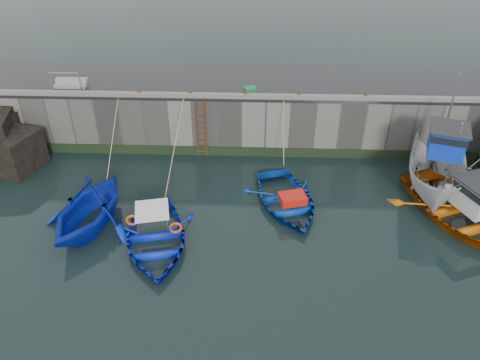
{
  "coord_description": "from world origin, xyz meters",
  "views": [
    {
      "loc": [
        0.75,
        -10.95,
        12.48
      ],
      "look_at": [
        0.1,
        5.89,
        1.2
      ],
      "focal_mm": 35.0,
      "sensor_mm": 36.0,
      "label": 1
    }
  ],
  "objects_px": {
    "boat_far_white": "(437,169)",
    "bollard_d": "(299,95)",
    "boat_near_white": "(92,225)",
    "boat_near_navy": "(285,204)",
    "boat_far_orange": "(462,211)",
    "boat_near_blue": "(156,244)",
    "bollard_c": "(245,94)",
    "bollard_b": "(190,94)",
    "fish_crate": "(250,90)",
    "bollard_e": "(365,96)",
    "ladder": "(201,128)",
    "bollard_a": "(140,93)"
  },
  "relations": [
    {
      "from": "bollard_b",
      "to": "bollard_e",
      "type": "height_order",
      "value": "same"
    },
    {
      "from": "boat_far_white",
      "to": "bollard_e",
      "type": "distance_m",
      "value": 4.77
    },
    {
      "from": "ladder",
      "to": "bollard_d",
      "type": "distance_m",
      "value": 5.11
    },
    {
      "from": "bollard_a",
      "to": "boat_near_navy",
      "type": "bearing_deg",
      "value": -31.77
    },
    {
      "from": "boat_near_blue",
      "to": "bollard_e",
      "type": "distance_m",
      "value": 12.16
    },
    {
      "from": "boat_near_white",
      "to": "boat_near_blue",
      "type": "bearing_deg",
      "value": -7.16
    },
    {
      "from": "boat_far_orange",
      "to": "boat_near_blue",
      "type": "bearing_deg",
      "value": 166.92
    },
    {
      "from": "boat_near_navy",
      "to": "bollard_b",
      "type": "bearing_deg",
      "value": 120.7
    },
    {
      "from": "bollard_d",
      "to": "bollard_e",
      "type": "bearing_deg",
      "value": 0.0
    },
    {
      "from": "boat_near_navy",
      "to": "fish_crate",
      "type": "relative_size",
      "value": 8.63
    },
    {
      "from": "boat_far_orange",
      "to": "fish_crate",
      "type": "xyz_separation_m",
      "value": [
        -9.11,
        5.76,
        2.88
      ]
    },
    {
      "from": "bollard_d",
      "to": "boat_near_white",
      "type": "bearing_deg",
      "value": -144.84
    },
    {
      "from": "boat_near_navy",
      "to": "boat_far_white",
      "type": "relative_size",
      "value": 0.69
    },
    {
      "from": "fish_crate",
      "to": "bollard_e",
      "type": "height_order",
      "value": "bollard_e"
    },
    {
      "from": "fish_crate",
      "to": "bollard_d",
      "type": "relative_size",
      "value": 2.0
    },
    {
      "from": "boat_near_white",
      "to": "bollard_a",
      "type": "relative_size",
      "value": 17.0
    },
    {
      "from": "bollard_b",
      "to": "bollard_a",
      "type": "bearing_deg",
      "value": 180.0
    },
    {
      "from": "fish_crate",
      "to": "bollard_b",
      "type": "bearing_deg",
      "value": 173.71
    },
    {
      "from": "boat_near_navy",
      "to": "bollard_c",
      "type": "height_order",
      "value": "bollard_c"
    },
    {
      "from": "boat_far_white",
      "to": "bollard_d",
      "type": "bearing_deg",
      "value": 172.1
    },
    {
      "from": "fish_crate",
      "to": "bollard_b",
      "type": "distance_m",
      "value": 2.97
    },
    {
      "from": "ladder",
      "to": "boat_near_navy",
      "type": "distance_m",
      "value": 6.02
    },
    {
      "from": "boat_near_white",
      "to": "bollard_e",
      "type": "xyz_separation_m",
      "value": [
        12.05,
        6.23,
        3.3
      ]
    },
    {
      "from": "boat_near_navy",
      "to": "fish_crate",
      "type": "xyz_separation_m",
      "value": [
        -1.72,
        5.02,
        3.29
      ]
    },
    {
      "from": "boat_near_blue",
      "to": "boat_far_white",
      "type": "distance_m",
      "value": 13.0
    },
    {
      "from": "boat_near_blue",
      "to": "bollard_d",
      "type": "height_order",
      "value": "bollard_d"
    },
    {
      "from": "fish_crate",
      "to": "bollard_b",
      "type": "relative_size",
      "value": 2.0
    },
    {
      "from": "boat_far_orange",
      "to": "boat_near_white",
      "type": "bearing_deg",
      "value": 161.33
    },
    {
      "from": "boat_near_white",
      "to": "boat_far_white",
      "type": "distance_m",
      "value": 15.48
    },
    {
      "from": "fish_crate",
      "to": "bollard_e",
      "type": "relative_size",
      "value": 2.0
    },
    {
      "from": "boat_far_white",
      "to": "fish_crate",
      "type": "xyz_separation_m",
      "value": [
        -8.63,
        3.53,
        2.22
      ]
    },
    {
      "from": "bollard_a",
      "to": "bollard_e",
      "type": "relative_size",
      "value": 1.0
    },
    {
      "from": "ladder",
      "to": "bollard_d",
      "type": "height_order",
      "value": "bollard_d"
    },
    {
      "from": "boat_near_blue",
      "to": "bollard_c",
      "type": "bearing_deg",
      "value": 52.94
    },
    {
      "from": "boat_near_navy",
      "to": "boat_far_orange",
      "type": "bearing_deg",
      "value": -21.43
    },
    {
      "from": "fish_crate",
      "to": "boat_far_orange",
      "type": "bearing_deg",
      "value": -50.25
    },
    {
      "from": "bollard_b",
      "to": "fish_crate",
      "type": "bearing_deg",
      "value": 11.63
    },
    {
      "from": "boat_near_white",
      "to": "boat_near_blue",
      "type": "relative_size",
      "value": 0.95
    },
    {
      "from": "boat_near_blue",
      "to": "bollard_d",
      "type": "xyz_separation_m",
      "value": [
        5.96,
        7.29,
        3.3
      ]
    },
    {
      "from": "bollard_d",
      "to": "bollard_c",
      "type": "bearing_deg",
      "value": 180.0
    },
    {
      "from": "boat_far_white",
      "to": "bollard_c",
      "type": "height_order",
      "value": "boat_far_white"
    },
    {
      "from": "bollard_e",
      "to": "bollard_d",
      "type": "bearing_deg",
      "value": 180.0
    },
    {
      "from": "boat_near_navy",
      "to": "bollard_e",
      "type": "bearing_deg",
      "value": 33.15
    },
    {
      "from": "boat_near_blue",
      "to": "bollard_c",
      "type": "xyz_separation_m",
      "value": [
        3.36,
        7.29,
        3.3
      ]
    },
    {
      "from": "bollard_b",
      "to": "bollard_c",
      "type": "relative_size",
      "value": 1.0
    },
    {
      "from": "boat_near_white",
      "to": "boat_near_navy",
      "type": "height_order",
      "value": "boat_near_white"
    },
    {
      "from": "boat_far_orange",
      "to": "bollard_d",
      "type": "relative_size",
      "value": 26.79
    },
    {
      "from": "boat_far_white",
      "to": "bollard_d",
      "type": "relative_size",
      "value": 25.1
    },
    {
      "from": "fish_crate",
      "to": "boat_near_white",
      "type": "bearing_deg",
      "value": -151.32
    },
    {
      "from": "boat_near_white",
      "to": "bollard_c",
      "type": "xyz_separation_m",
      "value": [
        6.25,
        6.23,
        3.3
      ]
    }
  ]
}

